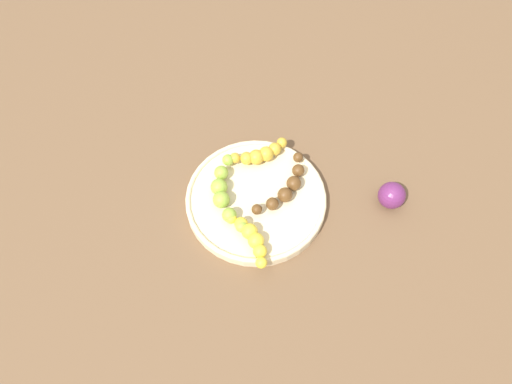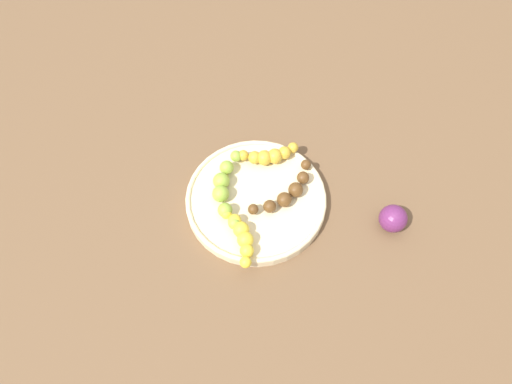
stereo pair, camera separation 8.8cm
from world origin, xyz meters
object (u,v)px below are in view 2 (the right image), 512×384
at_px(fruit_bowl, 256,199).
at_px(banana_spotted, 269,155).
at_px(banana_yellow, 241,235).
at_px(plum_purple, 393,219).
at_px(banana_overripe, 287,192).
at_px(banana_green, 225,188).

relative_size(fruit_bowl, banana_spotted, 2.23).
height_order(fruit_bowl, banana_spotted, banana_spotted).
height_order(banana_yellow, plum_purple, plum_purple).
bearing_deg(fruit_bowl, banana_overripe, 0.23).
bearing_deg(plum_purple, banana_spotted, 146.98).
relative_size(fruit_bowl, plum_purple, 5.16).
relative_size(banana_spotted, plum_purple, 2.31).
height_order(banana_overripe, banana_yellow, banana_yellow).
distance_m(banana_overripe, plum_purple, 0.20).
relative_size(banana_spotted, banana_yellow, 1.03).
distance_m(banana_spotted, banana_yellow, 0.18).
xyz_separation_m(banana_spotted, plum_purple, (0.22, -0.14, -0.01)).
bearing_deg(banana_spotted, banana_green, -58.67).
relative_size(banana_green, banana_yellow, 1.45).
bearing_deg(plum_purple, banana_yellow, -174.20).
bearing_deg(banana_yellow, fruit_bowl, 52.13).
xyz_separation_m(banana_overripe, banana_green, (-0.12, 0.01, 0.00)).
relative_size(banana_overripe, plum_purple, 2.41).
relative_size(banana_yellow, plum_purple, 2.25).
distance_m(fruit_bowl, banana_green, 0.06).
bearing_deg(banana_spotted, banana_yellow, -27.66).
bearing_deg(banana_spotted, banana_overripe, 10.36).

